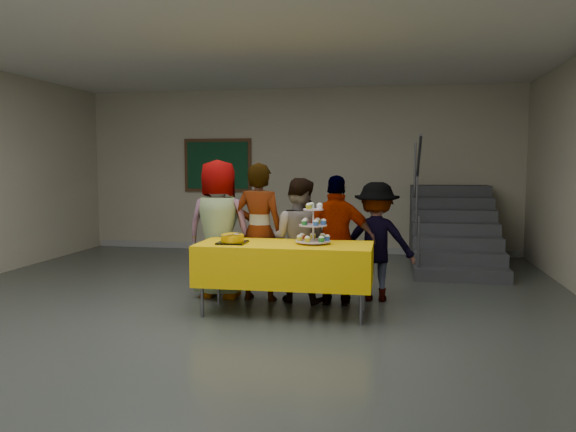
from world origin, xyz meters
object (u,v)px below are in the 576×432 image
Objects in this scene: bake_table at (285,263)px; schoolchild_b at (259,232)px; cupcake_stand at (313,229)px; schoolchild_e at (376,242)px; bear_cake at (232,238)px; noticeboard at (218,165)px; staircase at (452,234)px; schoolchild_a at (219,229)px; schoolchild_d at (337,240)px; schoolchild_c at (298,240)px.

bake_table is 1.15× the size of schoolchild_b.
schoolchild_b is at bearing 126.57° from bake_table.
cupcake_stand is 0.90m from schoolchild_b.
cupcake_stand is at bearing 51.49° from schoolchild_e.
bear_cake is 0.25× the size of schoolchild_e.
cupcake_stand reaches higher than bear_cake.
noticeboard is at bearing -46.92° from schoolchild_e.
bake_table is 0.49m from cupcake_stand.
bake_table is 0.75m from schoolchild_b.
staircase is 4.44m from noticeboard.
schoolchild_a is at bearing 155.19° from cupcake_stand.
bake_table is 1.45× the size of noticeboard.
schoolchild_a is 0.70× the size of staircase.
schoolchild_a is 3.97m from noticeboard.
schoolchild_d is (0.94, -0.05, -0.07)m from schoolchild_b.
cupcake_stand is 0.30× the size of schoolchild_c.
noticeboard is (-2.41, 4.28, 0.67)m from cupcake_stand.
bake_table is 1.12× the size of schoolchild_a.
schoolchild_e reaches higher than bear_cake.
schoolchild_c is 0.61× the size of staircase.
schoolchild_a reaches higher than schoolchild_c.
schoolchild_e is (0.91, 0.21, -0.03)m from schoolchild_c.
schoolchild_b is (-0.72, 0.53, -0.11)m from cupcake_stand.
bear_cake is 4.46m from staircase.
bake_table is 1.26× the size of schoolchild_d.
bake_table is 5.25× the size of bear_cake.
schoolchild_c is 1.04× the size of schoolchild_e.
schoolchild_b reaches higher than schoolchild_e.
bear_cake is at bearing -171.44° from bake_table.
bake_table is 0.78× the size of staircase.
noticeboard is at bearing 168.78° from staircase.
schoolchild_e is 0.59× the size of staircase.
schoolchild_a is at bearing -136.53° from staircase.
schoolchild_e is (1.89, 0.19, -0.13)m from schoolchild_a.
bear_cake is 0.24× the size of schoolchild_c.
schoolchild_c is 0.93m from schoolchild_e.
staircase is (1.15, 2.68, -0.22)m from schoolchild_e.
bake_table is 0.63m from bear_cake.
schoolchild_c is at bearing -59.93° from noticeboard.
schoolchild_a reaches higher than bear_cake.
schoolchild_d is 4.70m from noticeboard.
schoolchild_c is 0.98× the size of schoolchild_d.
bear_cake is 0.78m from schoolchild_a.
schoolchild_b reaches higher than schoolchild_c.
staircase reaches higher than schoolchild_a.
cupcake_stand is at bearing -60.61° from noticeboard.
schoolchild_c reaches higher than bear_cake.
schoolchild_a is 0.51m from schoolchild_b.
cupcake_stand is at bearing 149.67° from schoolchild_b.
noticeboard is (-4.21, 0.84, 1.11)m from staircase.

